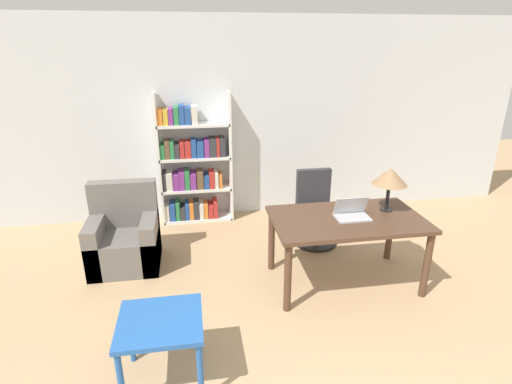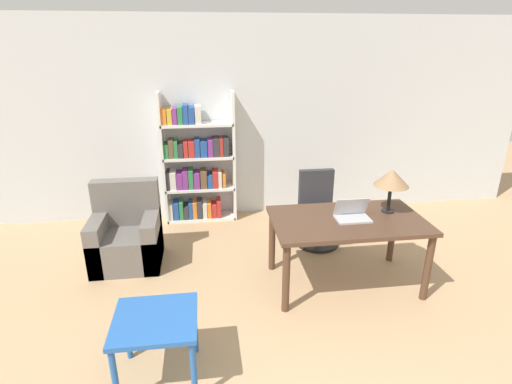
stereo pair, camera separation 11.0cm
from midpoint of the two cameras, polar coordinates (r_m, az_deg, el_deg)
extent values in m
cube|color=silver|center=(5.56, -0.42, 10.24)|extent=(8.00, 0.06, 2.70)
cube|color=#4C3323|center=(4.04, 13.75, -3.99)|extent=(1.49, 0.86, 0.04)
cylinder|color=#4C3323|center=(3.72, 5.18, -12.21)|extent=(0.07, 0.07, 0.69)
cylinder|color=#4C3323|center=(4.21, 24.03, -9.86)|extent=(0.07, 0.07, 0.69)
cylinder|color=#4C3323|center=(4.34, 3.04, -6.95)|extent=(0.07, 0.07, 0.69)
cylinder|color=#4C3323|center=(4.77, 19.55, -5.54)|extent=(0.07, 0.07, 0.69)
cube|color=#B2B2B7|center=(4.02, 14.42, -3.75)|extent=(0.33, 0.21, 0.02)
cube|color=#B2B2B7|center=(4.03, 14.24, -2.04)|extent=(0.33, 0.09, 0.19)
cube|color=#19233D|center=(4.03, 14.21, -1.98)|extent=(0.30, 0.08, 0.17)
cylinder|color=black|center=(4.31, 18.99, -2.56)|extent=(0.13, 0.13, 0.01)
cylinder|color=black|center=(4.26, 19.21, -0.83)|extent=(0.04, 0.04, 0.27)
cone|color=#93704C|center=(4.19, 19.56, 1.94)|extent=(0.35, 0.35, 0.17)
cylinder|color=black|center=(5.07, 9.35, -7.08)|extent=(0.52, 0.52, 0.04)
cylinder|color=#262626|center=(4.99, 9.47, -5.29)|extent=(0.06, 0.06, 0.31)
cube|color=#2D2D33|center=(4.91, 9.61, -3.14)|extent=(0.45, 0.45, 0.10)
cube|color=#2D2D33|center=(4.97, 9.19, 0.64)|extent=(0.42, 0.08, 0.46)
cube|color=#2356A3|center=(3.03, -13.18, -17.38)|extent=(0.59, 0.55, 0.04)
cylinder|color=#2356A3|center=(3.06, -18.42, -24.11)|extent=(0.04, 0.04, 0.50)
cylinder|color=#2356A3|center=(3.01, -7.74, -24.10)|extent=(0.04, 0.04, 0.50)
cylinder|color=#2356A3|center=(3.42, -17.02, -18.51)|extent=(0.04, 0.04, 0.50)
cylinder|color=#2356A3|center=(3.36, -7.80, -18.37)|extent=(0.04, 0.04, 0.50)
cube|color=#66605B|center=(4.71, -17.26, -7.66)|extent=(0.73, 0.65, 0.39)
cube|color=#66605B|center=(4.74, -17.40, -1.37)|extent=(0.73, 0.16, 0.53)
cube|color=#66605B|center=(4.73, -20.80, -6.74)|extent=(0.16, 0.65, 0.57)
cube|color=#66605B|center=(4.63, -13.88, -6.56)|extent=(0.16, 0.65, 0.57)
cube|color=white|center=(5.46, -12.52, 4.54)|extent=(0.04, 0.28, 1.77)
cube|color=white|center=(5.46, -2.65, 5.01)|extent=(0.04, 0.28, 1.77)
cube|color=white|center=(5.74, -7.18, -3.57)|extent=(0.94, 0.28, 0.04)
cube|color=silver|center=(5.70, -11.49, -2.55)|extent=(0.06, 0.24, 0.23)
cube|color=#234C99|center=(5.69, -10.75, -2.44)|extent=(0.07, 0.24, 0.24)
cube|color=#2D7F47|center=(5.69, -10.04, -2.35)|extent=(0.05, 0.24, 0.26)
cube|color=#333338|center=(5.70, -9.36, -2.65)|extent=(0.07, 0.24, 0.19)
cube|color=#234C99|center=(5.69, -8.73, -2.42)|extent=(0.05, 0.24, 0.23)
cube|color=orange|center=(5.68, -8.15, -2.38)|extent=(0.06, 0.24, 0.23)
cube|color=#333338|center=(5.68, -7.47, -2.29)|extent=(0.07, 0.24, 0.25)
cube|color=silver|center=(5.69, -6.76, -2.38)|extent=(0.06, 0.24, 0.22)
cube|color=orange|center=(5.69, -6.14, -2.36)|extent=(0.05, 0.24, 0.22)
cube|color=#B72D28|center=(5.69, -5.46, -2.46)|extent=(0.06, 0.24, 0.19)
cube|color=#B72D28|center=(5.68, -4.81, -2.18)|extent=(0.06, 0.24, 0.24)
cube|color=white|center=(5.57, -7.39, 0.59)|extent=(0.94, 0.28, 0.04)
cube|color=#333338|center=(5.54, -11.87, 1.76)|extent=(0.05, 0.24, 0.25)
cube|color=silver|center=(5.54, -11.17, 1.76)|extent=(0.08, 0.24, 0.24)
cube|color=#7F338C|center=(5.53, -10.28, 1.70)|extent=(0.08, 0.24, 0.22)
cube|color=#7F338C|center=(5.53, -9.48, 1.90)|extent=(0.07, 0.24, 0.25)
cube|color=#2D7F47|center=(5.52, -8.72, 1.96)|extent=(0.06, 0.24, 0.26)
cube|color=#7F338C|center=(5.53, -7.89, 1.81)|extent=(0.08, 0.24, 0.22)
cube|color=brown|center=(5.52, -6.93, 1.98)|extent=(0.09, 0.24, 0.24)
cube|color=#234C99|center=(5.53, -6.04, 1.72)|extent=(0.07, 0.24, 0.18)
cube|color=#B72D28|center=(5.53, -5.29, 1.98)|extent=(0.07, 0.24, 0.23)
cube|color=silver|center=(5.53, -4.63, 1.95)|extent=(0.05, 0.24, 0.22)
cube|color=orange|center=(5.54, -4.07, 1.82)|extent=(0.04, 0.24, 0.19)
cube|color=white|center=(5.43, -7.60, 4.97)|extent=(0.94, 0.28, 0.04)
cube|color=#2D7F47|center=(5.42, -12.12, 5.88)|extent=(0.06, 0.24, 0.19)
cube|color=brown|center=(5.41, -11.43, 6.17)|extent=(0.06, 0.24, 0.24)
cube|color=#2D7F47|center=(5.41, -10.78, 6.14)|extent=(0.05, 0.24, 0.22)
cube|color=#333338|center=(5.41, -10.11, 5.97)|extent=(0.06, 0.24, 0.18)
cube|color=#B72D28|center=(5.41, -9.41, 6.16)|extent=(0.06, 0.24, 0.21)
cube|color=#B72D28|center=(5.40, -8.62, 6.21)|extent=(0.08, 0.24, 0.22)
cube|color=#234C99|center=(5.40, -7.81, 6.36)|extent=(0.06, 0.24, 0.24)
cube|color=#234C99|center=(5.40, -6.91, 6.27)|extent=(0.09, 0.24, 0.21)
cube|color=#7F338C|center=(5.40, -5.99, 6.41)|extent=(0.06, 0.24, 0.23)
cube|color=#333338|center=(5.40, -5.14, 6.51)|extent=(0.09, 0.24, 0.24)
cube|color=#B72D28|center=(5.41, -4.42, 6.53)|extent=(0.04, 0.24, 0.24)
cube|color=#333338|center=(5.41, -3.77, 6.58)|extent=(0.07, 0.24, 0.25)
cube|color=white|center=(5.33, -7.82, 9.55)|extent=(0.94, 0.28, 0.04)
cube|color=orange|center=(5.33, -12.43, 10.54)|extent=(0.07, 0.24, 0.20)
cube|color=gold|center=(5.32, -11.62, 10.57)|extent=(0.06, 0.24, 0.19)
cube|color=#7F338C|center=(5.32, -10.93, 10.66)|extent=(0.06, 0.24, 0.20)
cube|color=#2D7F47|center=(5.32, -10.19, 10.78)|extent=(0.06, 0.24, 0.22)
cube|color=#234C99|center=(5.31, -9.44, 10.95)|extent=(0.06, 0.24, 0.24)
cube|color=#234C99|center=(5.31, -8.61, 10.83)|extent=(0.08, 0.24, 0.21)
cube|color=silver|center=(5.31, -7.68, 10.97)|extent=(0.08, 0.24, 0.23)
camera|label=1|loc=(0.06, -89.19, 0.31)|focal=28.00mm
camera|label=2|loc=(0.06, 90.81, -0.31)|focal=28.00mm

